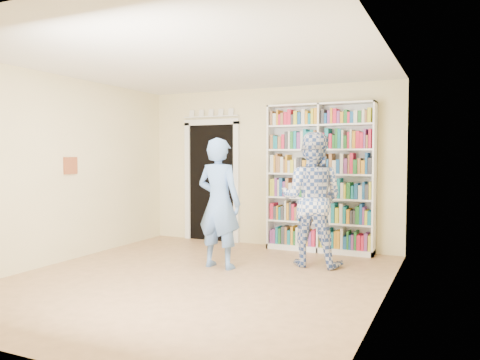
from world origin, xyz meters
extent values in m
plane|color=#956D48|center=(0.00, 0.00, 0.00)|extent=(5.00, 5.00, 0.00)
plane|color=white|center=(0.00, 0.00, 2.70)|extent=(5.00, 5.00, 0.00)
plane|color=#F7E5AA|center=(0.00, 2.50, 1.35)|extent=(4.50, 0.00, 4.50)
plane|color=#F7E5AA|center=(-2.25, 0.00, 1.35)|extent=(0.00, 5.00, 5.00)
plane|color=#F7E5AA|center=(2.25, 0.00, 1.35)|extent=(0.00, 5.00, 5.00)
cube|color=white|center=(0.95, 2.34, 1.19)|extent=(1.73, 0.32, 2.37)
cube|color=white|center=(0.95, 2.34, 1.19)|extent=(0.03, 0.32, 2.37)
cube|color=black|center=(-1.10, 2.48, 1.05)|extent=(0.90, 0.03, 2.10)
cube|color=white|center=(-1.60, 2.47, 1.05)|extent=(0.10, 0.06, 2.20)
cube|color=white|center=(-0.60, 2.47, 1.05)|extent=(0.10, 0.06, 2.20)
cube|color=white|center=(-1.10, 2.47, 2.15)|extent=(1.10, 0.06, 0.10)
cube|color=white|center=(-1.10, 2.46, 2.25)|extent=(1.10, 0.08, 0.02)
cube|color=brown|center=(-2.23, 0.20, 1.40)|extent=(0.03, 0.25, 0.25)
imported|color=#5A84C8|center=(-0.02, 0.68, 0.89)|extent=(0.68, 0.48, 1.79)
imported|color=#324F99|center=(1.10, 1.35, 0.94)|extent=(0.93, 0.74, 1.87)
cube|color=white|center=(1.19, 1.13, 1.09)|extent=(0.20, 0.13, 0.32)
camera|label=1|loc=(2.94, -4.99, 1.55)|focal=35.00mm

